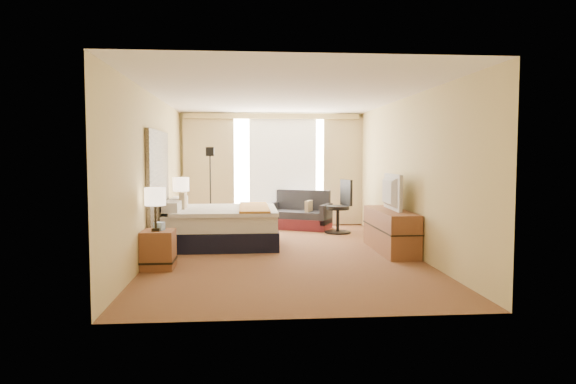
{
  "coord_description": "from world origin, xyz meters",
  "views": [
    {
      "loc": [
        -0.62,
        -8.45,
        1.61
      ],
      "look_at": [
        0.12,
        0.4,
        0.99
      ],
      "focal_mm": 32.0,
      "sensor_mm": 36.0,
      "label": 1
    }
  ],
  "objects": [
    {
      "name": "floor",
      "position": [
        0.0,
        0.0,
        0.0
      ],
      "size": [
        4.2,
        7.0,
        0.02
      ],
      "primitive_type": "cube",
      "color": "#4E2116",
      "rests_on": "ground"
    },
    {
      "name": "lamp_left",
      "position": [
        -1.89,
        -1.12,
        1.03
      ],
      "size": [
        0.29,
        0.29,
        0.62
      ],
      "color": "black",
      "rests_on": "nightstand_left"
    },
    {
      "name": "telephone",
      "position": [
        -1.87,
        1.41,
        0.58
      ],
      "size": [
        0.2,
        0.18,
        0.07
      ],
      "primitive_type": "cube",
      "rotation": [
        0.0,
        0.0,
        -0.31
      ],
      "color": "black",
      "rests_on": "nightstand_right"
    },
    {
      "name": "television",
      "position": [
        1.78,
        0.1,
        1.0
      ],
      "size": [
        0.18,
        1.06,
        0.61
      ],
      "primitive_type": "imported",
      "rotation": [
        0.0,
        0.0,
        1.53
      ],
      "color": "black",
      "rests_on": "media_dresser"
    },
    {
      "name": "floor_lamp",
      "position": [
        -1.35,
        2.3,
        1.27
      ],
      "size": [
        0.23,
        0.23,
        1.8
      ],
      "color": "black",
      "rests_on": "floor"
    },
    {
      "name": "wall_back",
      "position": [
        0.0,
        3.5,
        1.3
      ],
      "size": [
        4.2,
        0.02,
        2.6
      ],
      "primitive_type": "cube",
      "color": "#D7C183",
      "rests_on": "ground"
    },
    {
      "name": "ceiling",
      "position": [
        0.0,
        0.0,
        2.6
      ],
      "size": [
        4.2,
        7.0,
        0.02
      ],
      "primitive_type": "cube",
      "color": "white",
      "rests_on": "wall_back"
    },
    {
      "name": "wall_right",
      "position": [
        2.1,
        0.0,
        1.3
      ],
      "size": [
        0.02,
        7.0,
        2.6
      ],
      "primitive_type": "cube",
      "color": "#D7C183",
      "rests_on": "ground"
    },
    {
      "name": "media_dresser",
      "position": [
        1.83,
        0.0,
        0.35
      ],
      "size": [
        0.5,
        1.8,
        0.7
      ],
      "primitive_type": "cube",
      "color": "brown",
      "rests_on": "floor"
    },
    {
      "name": "nightstand_left",
      "position": [
        -1.87,
        -1.05,
        0.28
      ],
      "size": [
        0.45,
        0.52,
        0.55
      ],
      "primitive_type": "cube",
      "color": "brown",
      "rests_on": "floor"
    },
    {
      "name": "wall_left",
      "position": [
        -2.1,
        0.0,
        1.3
      ],
      "size": [
        0.02,
        7.0,
        2.6
      ],
      "primitive_type": "cube",
      "color": "#D7C183",
      "rests_on": "ground"
    },
    {
      "name": "curtains",
      "position": [
        -0.0,
        3.39,
        1.41
      ],
      "size": [
        4.12,
        0.19,
        2.56
      ],
      "color": "beige",
      "rests_on": "floor"
    },
    {
      "name": "nightstand_right",
      "position": [
        -1.87,
        1.45,
        0.28
      ],
      "size": [
        0.45,
        0.52,
        0.55
      ],
      "primitive_type": "cube",
      "color": "brown",
      "rests_on": "floor"
    },
    {
      "name": "tissue_box",
      "position": [
        -1.85,
        -1.05,
        0.61
      ],
      "size": [
        0.16,
        0.16,
        0.12
      ],
      "primitive_type": "cube",
      "rotation": [
        0.0,
        0.0,
        -0.29
      ],
      "color": "#95B7E6",
      "rests_on": "nightstand_left"
    },
    {
      "name": "window",
      "position": [
        0.25,
        3.47,
        1.32
      ],
      "size": [
        2.3,
        0.02,
        2.3
      ],
      "primitive_type": "cube",
      "color": "white",
      "rests_on": "wall_back"
    },
    {
      "name": "loveseat",
      "position": [
        0.59,
        2.85,
        0.28
      ],
      "size": [
        1.53,
        1.23,
        0.84
      ],
      "rotation": [
        0.0,
        0.0,
        -0.44
      ],
      "color": "#5A191F",
      "rests_on": "floor"
    },
    {
      "name": "wall_front",
      "position": [
        0.0,
        -3.5,
        1.3
      ],
      "size": [
        4.2,
        0.02,
        2.6
      ],
      "primitive_type": "cube",
      "color": "#D7C183",
      "rests_on": "ground"
    },
    {
      "name": "bed",
      "position": [
        -1.06,
        0.85,
        0.35
      ],
      "size": [
        1.98,
        1.81,
        0.96
      ],
      "color": "black",
      "rests_on": "floor"
    },
    {
      "name": "desk_chair",
      "position": [
        1.37,
        2.12,
        0.5
      ],
      "size": [
        0.55,
        0.55,
        1.12
      ],
      "rotation": [
        0.0,
        0.0,
        0.31
      ],
      "color": "black",
      "rests_on": "floor"
    },
    {
      "name": "lamp_right",
      "position": [
        -1.86,
        1.53,
        1.06
      ],
      "size": [
        0.31,
        0.31,
        0.65
      ],
      "color": "black",
      "rests_on": "nightstand_right"
    },
    {
      "name": "headboard",
      "position": [
        -2.06,
        0.2,
        1.28
      ],
      "size": [
        0.06,
        1.85,
        1.5
      ],
      "primitive_type": "cube",
      "color": "black",
      "rests_on": "wall_left"
    }
  ]
}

